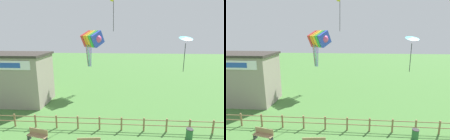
# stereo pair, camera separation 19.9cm
# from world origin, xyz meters

# --- Properties ---
(wooden_fence) EXTENTS (20.04, 0.14, 1.14)m
(wooden_fence) POSITION_xyz_m (-0.00, 7.85, 0.64)
(wooden_fence) COLOR olive
(wooden_fence) RESTS_ON ground_plane
(seaside_building) EXTENTS (8.11, 4.33, 5.63)m
(seaside_building) POSITION_xyz_m (-11.38, 13.00, 2.84)
(seaside_building) COLOR gray
(seaside_building) RESTS_ON ground_plane
(park_bench_by_building) EXTENTS (1.64, 0.74, 0.90)m
(park_bench_by_building) POSITION_xyz_m (-5.25, 6.04, 0.48)
(park_bench_by_building) COLOR #9E7F56
(park_bench_by_building) RESTS_ON ground_plane
(trash_bin) EXTENTS (0.51, 0.51, 0.87)m
(trash_bin) POSITION_xyz_m (5.98, 6.92, 0.44)
(trash_bin) COLOR #2D6B38
(trash_bin) RESTS_ON ground_plane
(kite_rainbow_parafoil) EXTENTS (3.62, 3.47, 4.77)m
(kite_rainbow_parafoil) POSITION_xyz_m (-3.09, 17.84, 6.99)
(kite_rainbow_parafoil) COLOR #E54C8C
(kite_yellow_diamond) EXTENTS (0.67, 0.75, 3.68)m
(kite_yellow_diamond) POSITION_xyz_m (-0.07, 13.24, 10.51)
(kite_yellow_diamond) COLOR yellow
(kite_cyan_delta) EXTENTS (1.22, 1.20, 2.90)m
(kite_cyan_delta) POSITION_xyz_m (5.88, 9.15, 7.34)
(kite_cyan_delta) COLOR #2DB2C6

